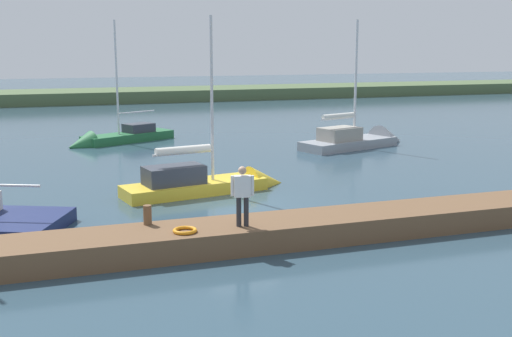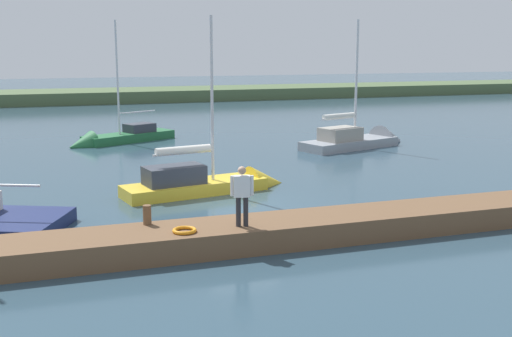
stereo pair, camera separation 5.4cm
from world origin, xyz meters
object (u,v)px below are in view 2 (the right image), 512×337
mooring_post_near (147,215)px  life_ring_buoy (185,230)px  sailboat_far_right (364,142)px  person_on_dock (242,192)px  sailboat_inner_slip (116,141)px  sailboat_mid_channel (213,187)px

mooring_post_near → life_ring_buoy: size_ratio=0.84×
sailboat_far_right → life_ring_buoy: bearing=-149.5°
life_ring_buoy → person_on_dock: 1.90m
mooring_post_near → sailboat_inner_slip: sailboat_inner_slip is taller
sailboat_far_right → person_on_dock: bearing=-146.1°
sailboat_mid_channel → person_on_dock: (1.07, 7.40, 1.53)m
sailboat_inner_slip → person_on_dock: bearing=66.3°
sailboat_mid_channel → sailboat_inner_slip: size_ratio=0.96×
mooring_post_near → sailboat_mid_channel: sailboat_mid_channel is taller
sailboat_far_right → sailboat_mid_channel: size_ratio=1.05×
mooring_post_near → sailboat_inner_slip: (-1.31, -20.57, -0.84)m
life_ring_buoy → sailboat_far_right: sailboat_far_right is taller
sailboat_mid_channel → sailboat_inner_slip: sailboat_inner_slip is taller
sailboat_inner_slip → sailboat_mid_channel: bearing=72.2°
sailboat_far_right → person_on_dock: 20.09m
life_ring_buoy → person_on_dock: bearing=-177.9°
sailboat_inner_slip → person_on_dock: 21.68m
mooring_post_near → sailboat_inner_slip: 20.63m
life_ring_buoy → sailboat_mid_channel: sailboat_mid_channel is taller
sailboat_far_right → sailboat_mid_channel: sailboat_far_right is taller
life_ring_buoy → sailboat_far_right: (-13.90, -15.91, -0.53)m
life_ring_buoy → person_on_dock: person_on_dock is taller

